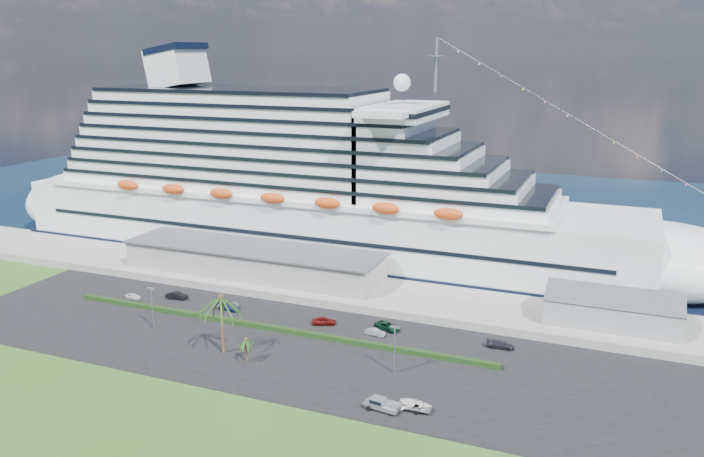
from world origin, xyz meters
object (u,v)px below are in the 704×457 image
at_px(pickup_truck, 382,404).
at_px(parked_car_3, 229,307).
at_px(cruise_ship, 311,191).
at_px(boat_trailer, 416,404).

bearing_deg(pickup_truck, parked_car_3, 148.67).
xyz_separation_m(cruise_ship, parked_car_3, (1.40, -42.28, -15.90)).
xyz_separation_m(cruise_ship, boat_trailer, (48.39, -66.42, -15.48)).
relative_size(pickup_truck, boat_trailer, 0.95).
relative_size(cruise_ship, boat_trailer, 33.30).
distance_m(cruise_ship, boat_trailer, 83.62).
relative_size(parked_car_3, boat_trailer, 0.81).
bearing_deg(parked_car_3, pickup_truck, -118.06).
distance_m(cruise_ship, pickup_truck, 82.33).
height_order(pickup_truck, boat_trailer, pickup_truck).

